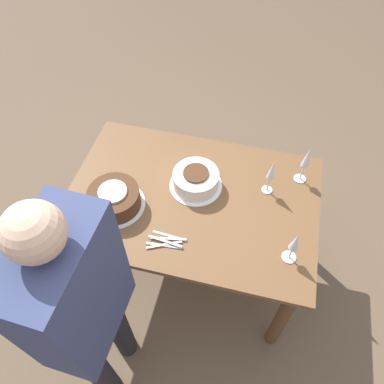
% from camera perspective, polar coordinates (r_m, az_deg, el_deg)
% --- Properties ---
extents(ground_plane, '(12.00, 12.00, 0.00)m').
position_cam_1_polar(ground_plane, '(2.55, 0.00, -10.78)').
color(ground_plane, brown).
extents(dining_table, '(1.28, 0.87, 0.74)m').
position_cam_1_polar(dining_table, '(2.01, 0.00, -2.98)').
color(dining_table, brown).
rests_on(dining_table, ground_plane).
extents(cake_center_white, '(0.28, 0.28, 0.11)m').
position_cam_1_polar(cake_center_white, '(1.92, 0.45, 1.91)').
color(cake_center_white, white).
rests_on(cake_center_white, dining_table).
extents(cake_front_chocolate, '(0.30, 0.30, 0.12)m').
position_cam_1_polar(cake_front_chocolate, '(1.88, -11.73, -0.99)').
color(cake_front_chocolate, white).
rests_on(cake_front_chocolate, dining_table).
extents(wine_glass_near, '(0.06, 0.06, 0.23)m').
position_cam_1_polar(wine_glass_near, '(1.96, 17.07, 4.77)').
color(wine_glass_near, silver).
rests_on(wine_glass_near, dining_table).
extents(wine_glass_far, '(0.07, 0.07, 0.20)m').
position_cam_1_polar(wine_glass_far, '(1.68, 15.40, -7.59)').
color(wine_glass_far, silver).
rests_on(wine_glass_far, dining_table).
extents(wine_glass_extra, '(0.06, 0.06, 0.22)m').
position_cam_1_polar(wine_glass_extra, '(1.87, 12.02, 2.98)').
color(wine_glass_extra, silver).
rests_on(wine_glass_extra, dining_table).
extents(fork_pile, '(0.18, 0.11, 0.01)m').
position_cam_1_polar(fork_pile, '(1.77, -3.95, -7.48)').
color(fork_pile, silver).
rests_on(fork_pile, dining_table).
extents(person_cutting, '(0.23, 0.41, 1.55)m').
position_cam_1_polar(person_cutting, '(1.49, -16.38, -16.48)').
color(person_cutting, '#232328').
rests_on(person_cutting, ground_plane).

